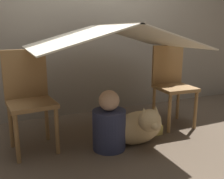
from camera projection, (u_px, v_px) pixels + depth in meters
name	position (u px, v px, depth m)	size (l,w,h in m)	color
ground_plane	(118.00, 142.00, 2.41)	(8.80, 8.80, 0.00)	brown
wall_back	(84.00, 13.00, 3.01)	(7.00, 0.05, 2.50)	gray
chair_left	(29.00, 96.00, 2.19)	(0.42, 0.42, 0.88)	olive
chair_right	(172.00, 82.00, 2.78)	(0.41, 0.41, 0.88)	olive
sheet_canopy	(112.00, 36.00, 2.31)	(1.52, 1.11, 0.22)	silver
person_front	(109.00, 125.00, 2.22)	(0.30, 0.30, 0.54)	#2D3351
dog	(141.00, 126.00, 2.28)	(0.50, 0.42, 0.42)	tan
floor_cushion	(134.00, 127.00, 2.63)	(0.46, 0.37, 0.10)	#E5CC66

